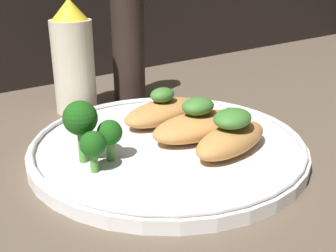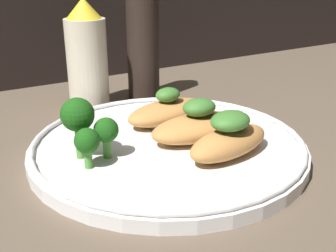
{
  "view_description": "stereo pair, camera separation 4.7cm",
  "coord_description": "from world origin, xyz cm",
  "px_view_note": "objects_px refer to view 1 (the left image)",
  "views": [
    {
      "loc": [
        -26.45,
        -34.6,
        20.68
      ],
      "look_at": [
        0.0,
        0.0,
        3.4
      ],
      "focal_mm": 45.0,
      "sensor_mm": 36.0,
      "label": 1
    },
    {
      "loc": [
        -22.59,
        -37.23,
        20.68
      ],
      "look_at": [
        0.0,
        0.0,
        3.4
      ],
      "focal_mm": 45.0,
      "sensor_mm": 36.0,
      "label": 2
    }
  ],
  "objects_px": {
    "plate": "(168,146)",
    "sauce_bottle": "(73,59)",
    "broccoli_bunch": "(90,128)",
    "pepper_grinder": "(128,46)"
  },
  "relations": [
    {
      "from": "plate",
      "to": "pepper_grinder",
      "type": "relative_size",
      "value": 1.67
    },
    {
      "from": "plate",
      "to": "broccoli_bunch",
      "type": "height_order",
      "value": "broccoli_bunch"
    },
    {
      "from": "pepper_grinder",
      "to": "plate",
      "type": "bearing_deg",
      "value": -110.89
    },
    {
      "from": "broccoli_bunch",
      "to": "sauce_bottle",
      "type": "xyz_separation_m",
      "value": [
        0.08,
        0.19,
        0.02
      ]
    },
    {
      "from": "broccoli_bunch",
      "to": "pepper_grinder",
      "type": "relative_size",
      "value": 0.35
    },
    {
      "from": "broccoli_bunch",
      "to": "plate",
      "type": "bearing_deg",
      "value": -3.19
    },
    {
      "from": "plate",
      "to": "broccoli_bunch",
      "type": "xyz_separation_m",
      "value": [
        -0.09,
        0.01,
        0.04
      ]
    },
    {
      "from": "plate",
      "to": "pepper_grinder",
      "type": "xyz_separation_m",
      "value": [
        0.08,
        0.2,
        0.07
      ]
    },
    {
      "from": "plate",
      "to": "sauce_bottle",
      "type": "relative_size",
      "value": 1.95
    },
    {
      "from": "plate",
      "to": "pepper_grinder",
      "type": "height_order",
      "value": "pepper_grinder"
    }
  ]
}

